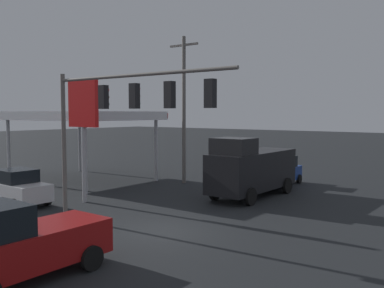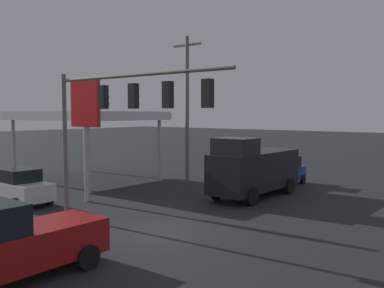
{
  "view_description": "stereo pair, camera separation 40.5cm",
  "coord_description": "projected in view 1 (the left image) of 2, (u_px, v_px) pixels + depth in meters",
  "views": [
    {
      "loc": [
        -11.68,
        13.3,
        4.94
      ],
      "look_at": [
        0.0,
        -2.0,
        3.55
      ],
      "focal_mm": 40.0,
      "sensor_mm": 36.0,
      "label": 1
    },
    {
      "loc": [
        -12.0,
        13.05,
        4.94
      ],
      "look_at": [
        0.0,
        -2.0,
        3.55
      ],
      "focal_mm": 40.0,
      "sensor_mm": 36.0,
      "label": 2
    }
  ],
  "objects": [
    {
      "name": "ground_plane",
      "position": [
        163.0,
        231.0,
        17.97
      ],
      "size": [
        200.0,
        200.0,
        0.0
      ],
      "primitive_type": "plane",
      "color": "black"
    },
    {
      "name": "traffic_signal_assembly",
      "position": [
        122.0,
        108.0,
        17.44
      ],
      "size": [
        9.5,
        0.43,
        6.74
      ],
      "color": "slate",
      "rests_on": "ground"
    },
    {
      "name": "sedan_far",
      "position": [
        16.0,
        187.0,
        23.01
      ],
      "size": [
        4.45,
        2.17,
        1.93
      ],
      "rotation": [
        0.0,
        0.0,
        -0.03
      ],
      "color": "silver",
      "rests_on": "ground"
    },
    {
      "name": "gas_station_canopy",
      "position": [
        82.0,
        116.0,
        30.99
      ],
      "size": [
        9.93,
        7.65,
        5.05
      ],
      "color": "silver",
      "rests_on": "ground"
    },
    {
      "name": "hatchback_crossing",
      "position": [
        281.0,
        171.0,
        29.56
      ],
      "size": [
        2.17,
        3.91,
        1.97
      ],
      "rotation": [
        0.0,
        0.0,
        1.64
      ],
      "color": "navy",
      "rests_on": "ground"
    },
    {
      "name": "price_sign",
      "position": [
        83.0,
        111.0,
        23.42
      ],
      "size": [
        2.28,
        0.27,
        6.77
      ],
      "color": "#B7B7BC",
      "rests_on": "ground"
    },
    {
      "name": "utility_pole",
      "position": [
        184.0,
        106.0,
        29.92
      ],
      "size": [
        2.4,
        0.26,
        10.25
      ],
      "color": "slate",
      "rests_on": "ground"
    },
    {
      "name": "delivery_truck",
      "position": [
        251.0,
        169.0,
        25.05
      ],
      "size": [
        2.62,
        6.83,
        3.58
      ],
      "rotation": [
        0.0,
        0.0,
        1.56
      ],
      "color": "black",
      "rests_on": "ground"
    },
    {
      "name": "pickup_parked",
      "position": [
        18.0,
        244.0,
        12.49
      ],
      "size": [
        2.27,
        5.21,
        2.4
      ],
      "rotation": [
        0.0,
        0.0,
        1.57
      ],
      "color": "maroon",
      "rests_on": "ground"
    }
  ]
}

